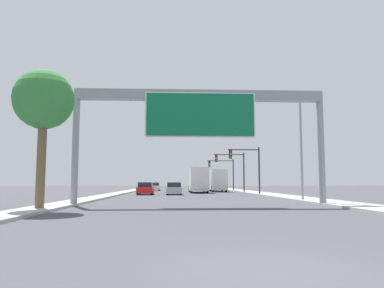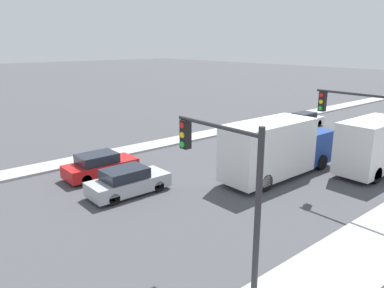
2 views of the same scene
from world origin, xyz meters
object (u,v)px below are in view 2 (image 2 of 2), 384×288
object	(u,v)px
truck_box_primary	(376,145)
traffic_light_mid_block	(368,128)
car_near_center	(128,182)
truck_box_secondary	(277,148)
car_far_left	(100,166)
car_mid_left	(305,120)
traffic_light_near_intersection	(229,177)

from	to	relation	value
truck_box_primary	traffic_light_mid_block	size ratio (longest dim) A/B	1.21
car_near_center	truck_box_secondary	world-z (taller)	truck_box_secondary
car_far_left	car_mid_left	xyz separation A→B (m)	(0.00, 21.96, -0.02)
car_near_center	car_mid_left	xyz separation A→B (m)	(-3.50, 22.06, -0.02)
car_far_left	traffic_light_near_intersection	bearing A→B (deg)	-7.04
car_mid_left	truck_box_secondary	world-z (taller)	truck_box_secondary
traffic_light_mid_block	truck_box_secondary	bearing A→B (deg)	-178.48
car_far_left	truck_box_secondary	bearing A→B (deg)	49.92
car_near_center	truck_box_secondary	size ratio (longest dim) A/B	0.52
truck_box_secondary	traffic_light_near_intersection	bearing A→B (deg)	-60.86
truck_box_primary	truck_box_secondary	bearing A→B (deg)	-122.21
truck_box_secondary	traffic_light_near_intersection	world-z (taller)	traffic_light_near_intersection
truck_box_primary	traffic_light_near_intersection	world-z (taller)	traffic_light_near_intersection
car_far_left	truck_box_secondary	size ratio (longest dim) A/B	0.52
traffic_light_near_intersection	truck_box_primary	bearing A→B (deg)	97.38
traffic_light_near_intersection	traffic_light_mid_block	distance (m)	10.00
car_near_center	truck_box_primary	bearing A→B (deg)	63.40
car_near_center	car_mid_left	bearing A→B (deg)	99.01
car_mid_left	truck_box_primary	bearing A→B (deg)	-37.59
car_near_center	traffic_light_mid_block	xyz separation A→B (m)	(8.78, 8.56, 3.28)
car_near_center	car_far_left	bearing A→B (deg)	178.30
car_far_left	truck_box_primary	size ratio (longest dim) A/B	0.62
car_far_left	traffic_light_mid_block	world-z (taller)	traffic_light_mid_block
car_far_left	truck_box_primary	world-z (taller)	truck_box_primary
truck_box_secondary	car_far_left	bearing A→B (deg)	-130.08
car_mid_left	car_near_center	bearing A→B (deg)	-80.99
traffic_light_mid_block	truck_box_primary	bearing A→B (deg)	108.15
car_mid_left	truck_box_secondary	bearing A→B (deg)	-62.83
traffic_light_mid_block	car_mid_left	bearing A→B (deg)	132.28
car_mid_left	traffic_light_mid_block	bearing A→B (deg)	-47.72
car_far_left	traffic_light_near_intersection	xyz separation A→B (m)	(12.50, -1.54, 3.15)
truck_box_primary	truck_box_secondary	size ratio (longest dim) A/B	0.83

